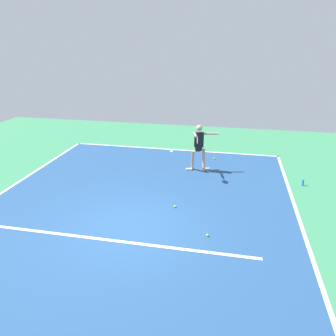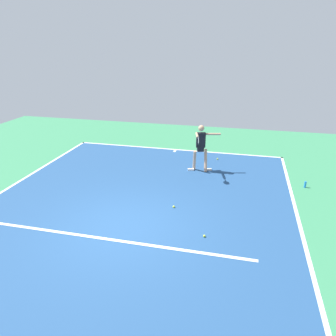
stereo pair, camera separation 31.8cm
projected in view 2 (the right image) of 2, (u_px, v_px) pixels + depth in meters
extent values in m
plane|color=#388456|center=(123.00, 226.00, 8.65)|extent=(22.63, 22.63, 0.00)
cube|color=navy|center=(123.00, 226.00, 8.64)|extent=(9.43, 13.59, 0.00)
cube|color=white|center=(176.00, 150.00, 14.73)|extent=(9.43, 0.10, 0.01)
cube|color=white|center=(307.00, 251.00, 7.63)|extent=(0.10, 13.59, 0.01)
cube|color=white|center=(113.00, 240.00, 8.05)|extent=(7.07, 0.10, 0.01)
cube|color=white|center=(175.00, 151.00, 14.55)|extent=(0.10, 0.30, 0.01)
cylinder|color=tan|center=(206.00, 160.00, 12.22)|extent=(0.19, 0.38, 0.86)
cube|color=white|center=(208.00, 170.00, 12.36)|extent=(0.26, 0.15, 0.07)
cylinder|color=tan|center=(194.00, 160.00, 12.22)|extent=(0.19, 0.38, 0.86)
cube|color=white|center=(191.00, 170.00, 12.36)|extent=(0.26, 0.15, 0.07)
cube|color=black|center=(200.00, 149.00, 12.05)|extent=(0.29, 0.25, 0.20)
cube|color=black|center=(201.00, 140.00, 11.92)|extent=(0.37, 0.25, 0.55)
sphere|color=tan|center=(201.00, 128.00, 11.75)|extent=(0.22, 0.22, 0.22)
cylinder|color=tan|center=(213.00, 134.00, 11.84)|extent=(0.56, 0.21, 0.08)
cylinder|color=tan|center=(197.00, 135.00, 11.57)|extent=(0.21, 0.56, 0.08)
cylinder|color=black|center=(198.00, 138.00, 11.21)|extent=(0.08, 0.22, 0.03)
torus|color=black|center=(199.00, 140.00, 10.98)|extent=(0.09, 0.29, 0.29)
cylinder|color=silver|center=(199.00, 140.00, 10.98)|extent=(0.06, 0.24, 0.25)
sphere|color=yellow|center=(217.00, 159.00, 13.47)|extent=(0.07, 0.07, 0.07)
sphere|color=yellow|center=(174.00, 207.00, 9.60)|extent=(0.07, 0.07, 0.07)
sphere|color=#C6E53D|center=(204.00, 236.00, 8.17)|extent=(0.07, 0.07, 0.07)
cylinder|color=blue|center=(305.00, 185.00, 10.90)|extent=(0.07, 0.07, 0.22)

